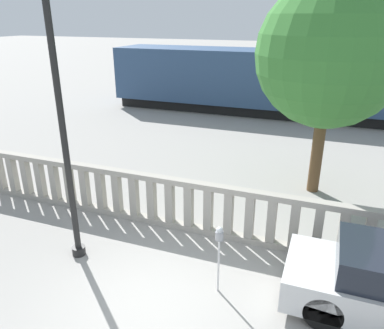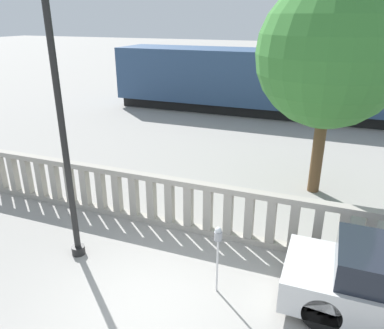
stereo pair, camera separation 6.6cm
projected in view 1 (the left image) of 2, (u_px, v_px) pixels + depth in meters
The scene contains 6 objects.
ground_plane at pixel (149, 303), 7.10m from camera, with size 160.00×160.00×0.00m, color gray.
balustrade at pixel (198, 207), 9.22m from camera, with size 17.85×0.24×1.36m.
lamppost at pixel (56, 80), 7.10m from camera, with size 0.38×0.38×6.70m.
parking_meter at pixel (219, 241), 7.01m from camera, with size 0.15×0.15×1.45m.
train_near at pixel (282, 82), 19.98m from camera, with size 18.38×3.11×4.00m.
tree_left at pixel (330, 54), 10.19m from camera, with size 4.07×4.07×6.14m.
Camera 1 is at (2.75, -4.96, 5.08)m, focal length 35.00 mm.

